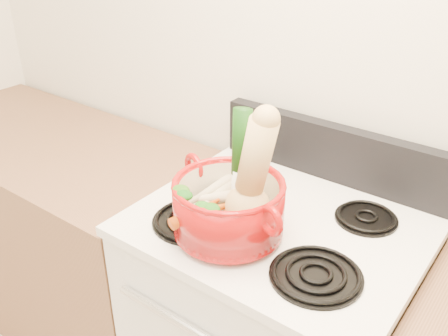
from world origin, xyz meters
The scene contains 23 objects.
wall_back centered at (0.00, 1.75, 1.30)m, with size 3.50×0.02×2.60m, color white.
cooktop centered at (0.00, 1.40, 0.93)m, with size 0.78×0.67×0.03m, color white.
control_backsplash centered at (0.00, 1.70, 1.04)m, with size 0.76×0.05×0.18m, color black.
counter_left centered at (-1.07, 1.40, 0.45)m, with size 1.36×0.65×0.90m, color brown.
burner_front_left centered at (-0.19, 1.24, 0.96)m, with size 0.22×0.22×0.02m, color black.
burner_front_right centered at (0.19, 1.24, 0.96)m, with size 0.22×0.22×0.02m, color black.
burner_back_left centered at (-0.19, 1.54, 0.96)m, with size 0.17×0.17×0.02m, color black.
burner_back_right centered at (0.19, 1.54, 0.96)m, with size 0.17×0.17×0.02m, color black.
dutch_oven centered at (-0.08, 1.25, 1.04)m, with size 0.29×0.29×0.14m, color #9A0A0A.
pot_handle_left centered at (-0.23, 1.30, 1.09)m, with size 0.08×0.08×0.02m, color #9A0A0A.
pot_handle_right centered at (0.08, 1.20, 1.09)m, with size 0.08×0.08×0.02m, color #9A0A0A.
squash centered at (-0.03, 1.27, 1.15)m, with size 0.13×0.13×0.31m, color #E2BA73, non-canonical shape.
leek centered at (-0.06, 1.28, 1.16)m, with size 0.05×0.05×0.32m, color white.
ginger centered at (-0.05, 1.32, 1.02)m, with size 0.09×0.06×0.05m, color tan.
parsnip_0 centered at (-0.12, 1.29, 1.02)m, with size 0.04×0.04×0.21m, color beige.
parsnip_1 centered at (-0.15, 1.27, 1.03)m, with size 0.05×0.05×0.22m, color beige.
parsnip_2 centered at (-0.14, 1.31, 1.03)m, with size 0.05×0.05×0.20m, color beige.
parsnip_3 centered at (-0.16, 1.26, 1.03)m, with size 0.04×0.04×0.16m, color #F0EAC4.
parsnip_4 centered at (-0.16, 1.31, 1.04)m, with size 0.05×0.05×0.23m, color beige.
carrot_0 centered at (-0.07, 1.20, 1.01)m, with size 0.03×0.03×0.16m, color #CE620A.
carrot_1 centered at (-0.12, 1.21, 1.03)m, with size 0.04×0.04×0.17m, color #CC560A.
carrot_2 centered at (-0.06, 1.21, 1.03)m, with size 0.03×0.03×0.19m, color red.
carrot_3 centered at (-0.13, 1.18, 1.04)m, with size 0.03×0.03×0.15m, color #CB4E0A.
Camera 1 is at (0.56, 0.38, 1.74)m, focal length 40.00 mm.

